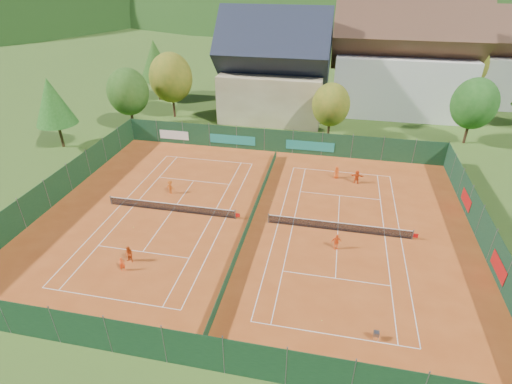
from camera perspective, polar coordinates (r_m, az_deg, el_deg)
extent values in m
plane|color=#34561A|center=(37.67, -0.62, -4.16)|extent=(600.00, 600.00, 0.00)
cube|color=#AD4719|center=(37.66, -0.62, -4.12)|extent=(40.00, 32.00, 0.01)
cube|color=white|center=(49.53, -6.78, 4.57)|extent=(10.97, 0.06, 0.00)
cube|color=white|center=(31.74, -20.23, -14.09)|extent=(10.97, 0.06, 0.00)
cube|color=white|center=(42.19, -18.83, -1.81)|extent=(0.06, 23.77, 0.00)
cube|color=white|center=(38.18, -4.32, -3.67)|extent=(0.06, 23.77, 0.00)
cube|color=white|center=(41.56, -17.18, -2.03)|extent=(0.06, 23.77, 0.00)
cube|color=white|center=(38.53, -6.28, -3.43)|extent=(0.06, 23.77, 0.00)
cube|color=white|center=(44.93, -8.89, 1.60)|extent=(8.23, 0.06, 0.00)
cube|color=white|center=(35.22, -15.87, -8.21)|extent=(8.23, 0.06, 0.00)
cube|color=white|center=(39.86, -11.94, -2.72)|extent=(0.06, 12.80, 0.00)
cube|color=white|center=(47.31, 12.01, 2.81)|extent=(10.97, 0.06, 0.00)
cube|color=white|center=(28.16, 10.90, -19.40)|extent=(10.97, 0.06, 0.00)
cube|color=white|center=(37.29, 3.17, -4.55)|extent=(0.06, 23.77, 0.00)
cube|color=white|center=(37.67, 19.99, -6.21)|extent=(0.06, 23.77, 0.00)
cube|color=white|center=(37.16, 5.27, -4.78)|extent=(0.06, 23.77, 0.00)
cube|color=white|center=(37.44, 17.92, -6.03)|extent=(0.06, 23.77, 0.00)
cube|color=white|center=(42.48, 11.85, -0.50)|extent=(8.23, 0.06, 0.00)
cube|color=white|center=(32.03, 11.29, -12.00)|extent=(8.23, 0.06, 0.00)
cube|color=white|center=(37.07, 11.61, -5.44)|extent=(0.06, 12.80, 0.00)
cylinder|color=#59595B|center=(42.39, -20.01, -1.09)|extent=(0.10, 0.10, 1.02)
cylinder|color=#59595B|center=(37.69, -3.00, -3.21)|extent=(0.10, 0.10, 1.02)
cube|color=black|center=(39.63, -12.01, -2.17)|extent=(12.80, 0.02, 0.86)
cube|color=white|center=(39.40, -12.08, -1.64)|extent=(12.80, 0.04, 0.06)
cube|color=red|center=(37.67, -2.63, -3.33)|extent=(0.40, 0.04, 0.40)
cylinder|color=#59595B|center=(37.12, 1.80, -3.76)|extent=(0.10, 0.10, 1.02)
cylinder|color=#59595B|center=(37.56, 21.49, -5.71)|extent=(0.10, 0.10, 1.02)
cube|color=black|center=(36.82, 11.68, -4.87)|extent=(12.80, 0.02, 0.86)
cube|color=white|center=(36.58, 11.75, -4.32)|extent=(12.80, 0.04, 0.06)
cube|color=red|center=(37.65, 21.85, -5.81)|extent=(0.40, 0.04, 0.40)
cube|color=#153B21|center=(37.38, -0.62, -3.50)|extent=(0.03, 28.80, 1.00)
cube|color=#153A21|center=(50.85, 3.22, 7.28)|extent=(40.00, 0.04, 3.00)
cube|color=teal|center=(52.04, -3.39, 7.47)|extent=(6.00, 0.03, 1.20)
cube|color=teal|center=(50.54, 7.71, 6.53)|extent=(6.00, 0.03, 1.20)
cube|color=silver|center=(54.55, -11.62, 7.98)|extent=(4.00, 0.03, 1.20)
cube|color=#13351B|center=(25.30, -8.91, -21.50)|extent=(40.00, 0.04, 3.00)
cube|color=#153A1C|center=(45.00, -26.38, 0.79)|extent=(0.04, 32.00, 3.00)
cube|color=#133420|center=(38.58, 29.94, -5.13)|extent=(0.04, 32.00, 3.00)
cube|color=#B21414|center=(35.66, 31.34, -9.14)|extent=(0.03, 3.00, 1.20)
cube|color=#B21414|center=(43.59, 27.82, -0.99)|extent=(0.03, 3.00, 1.20)
cube|color=beige|center=(63.68, 2.54, 13.95)|extent=(15.00, 12.00, 7.00)
cube|color=#1E2333|center=(62.19, 2.68, 19.71)|extent=(16.20, 12.00, 12.00)
cube|color=silver|center=(69.10, 19.70, 14.44)|extent=(20.00, 11.00, 9.00)
cube|color=brown|center=(67.71, 20.81, 20.31)|extent=(21.60, 11.00, 11.00)
cube|color=silver|center=(79.84, 29.28, 14.00)|extent=(16.00, 10.00, 8.00)
cube|color=brown|center=(78.70, 30.50, 18.47)|extent=(17.28, 10.00, 10.00)
cylinder|color=#49301A|center=(61.29, -17.25, 9.92)|extent=(0.36, 0.36, 2.80)
ellipsoid|color=#295418|center=(60.11, -17.83, 13.48)|extent=(5.72, 5.72, 6.58)
cylinder|color=#462819|center=(64.62, -11.64, 11.83)|extent=(0.36, 0.36, 3.15)
ellipsoid|color=olive|center=(63.40, -12.07, 15.68)|extent=(6.44, 6.44, 7.40)
cylinder|color=#4D361B|center=(73.95, -13.72, 14.04)|extent=(0.36, 0.36, 3.50)
cone|color=#245117|center=(72.80, -14.22, 17.81)|extent=(5.60, 5.60, 6.50)
cylinder|color=#412D17|center=(56.08, 10.32, 8.76)|extent=(0.36, 0.36, 2.45)
ellipsoid|color=olive|center=(54.93, 10.65, 12.16)|extent=(5.01, 5.01, 5.76)
cylinder|color=#402516|center=(60.42, 27.82, 7.46)|extent=(0.36, 0.36, 2.80)
ellipsoid|color=#1F5618|center=(59.23, 28.74, 11.01)|extent=(5.72, 5.72, 6.58)
cylinder|color=#432E17|center=(58.20, -26.10, 7.29)|extent=(0.36, 0.36, 3.15)
cone|color=#22601B|center=(56.84, -27.12, 11.45)|extent=(5.04, 5.04, 5.85)
cylinder|color=#4B321A|center=(75.54, 26.67, 12.08)|extent=(0.36, 0.36, 3.50)
ellipsoid|color=olive|center=(74.42, 27.57, 15.69)|extent=(7.15, 7.15, 8.22)
ellipsoid|color=black|center=(336.47, 12.70, 18.54)|extent=(440.00, 440.00, 242.00)
cylinder|color=slate|center=(28.12, 16.47, -19.23)|extent=(0.02, 0.02, 0.80)
cylinder|color=slate|center=(28.16, 17.11, -19.27)|extent=(0.02, 0.02, 0.80)
cylinder|color=slate|center=(28.32, 16.44, -18.78)|extent=(0.02, 0.02, 0.80)
cylinder|color=slate|center=(28.36, 17.08, -18.81)|extent=(0.02, 0.02, 0.80)
cube|color=slate|center=(28.13, 16.82, -18.82)|extent=(0.34, 0.34, 0.30)
ellipsoid|color=#CCD833|center=(28.11, 16.83, -18.78)|extent=(0.28, 0.28, 0.16)
sphere|color=#CCD833|center=(38.40, -17.07, -4.85)|extent=(0.07, 0.07, 0.07)
sphere|color=#CCD833|center=(28.82, 9.38, -17.65)|extent=(0.07, 0.07, 0.07)
sphere|color=#CCD833|center=(40.74, 2.30, -1.20)|extent=(0.07, 0.07, 0.07)
imported|color=#FF4E16|center=(33.42, -18.57, -9.76)|extent=(0.54, 0.52, 1.24)
imported|color=#CC4512|center=(34.02, -17.67, -8.52)|extent=(0.81, 0.68, 1.49)
imported|color=#CD5312|center=(42.64, -12.13, 0.70)|extent=(1.05, 0.76, 1.46)
imported|color=#FB5316|center=(34.48, 11.40, -6.98)|extent=(0.93, 0.57, 1.47)
imported|color=#E65114|center=(45.57, 11.43, 2.78)|extent=(0.82, 0.68, 1.44)
imported|color=#E84914|center=(44.95, 14.21, 2.13)|extent=(1.50, 0.57, 1.58)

